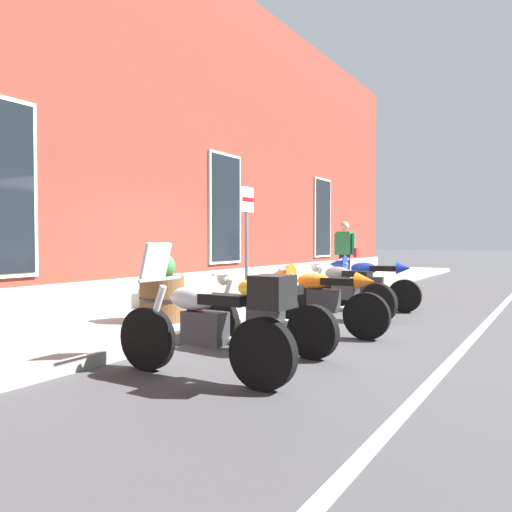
% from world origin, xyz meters
% --- Properties ---
extents(ground_plane, '(140.00, 140.00, 0.00)m').
position_xyz_m(ground_plane, '(0.00, 0.00, 0.00)').
color(ground_plane, '#38383A').
extents(sidewalk, '(33.16, 2.38, 0.15)m').
position_xyz_m(sidewalk, '(0.00, 1.19, 0.07)').
color(sidewalk, gray).
rests_on(sidewalk, ground_plane).
extents(lane_stripe, '(33.16, 0.12, 0.01)m').
position_xyz_m(lane_stripe, '(0.00, -3.20, 0.00)').
color(lane_stripe, silver).
rests_on(lane_stripe, ground_plane).
extents(brick_pub_facade, '(27.16, 6.76, 7.34)m').
position_xyz_m(brick_pub_facade, '(0.00, 5.71, 3.67)').
color(brick_pub_facade, maroon).
rests_on(brick_pub_facade, ground_plane).
extents(motorcycle_silver_touring, '(0.62, 2.07, 1.34)m').
position_xyz_m(motorcycle_silver_touring, '(-2.82, -1.35, 0.56)').
color(motorcycle_silver_touring, black).
rests_on(motorcycle_silver_touring, ground_plane).
extents(motorcycle_yellow_naked, '(0.62, 2.04, 0.96)m').
position_xyz_m(motorcycle_yellow_naked, '(-1.44, -1.10, 0.48)').
color(motorcycle_yellow_naked, black).
rests_on(motorcycle_yellow_naked, ground_plane).
extents(motorcycle_orange_sport, '(0.62, 2.02, 1.03)m').
position_xyz_m(motorcycle_orange_sport, '(-0.09, -1.21, 0.56)').
color(motorcycle_orange_sport, black).
rests_on(motorcycle_orange_sport, ground_plane).
extents(motorcycle_grey_naked, '(0.63, 2.00, 0.98)m').
position_xyz_m(motorcycle_grey_naked, '(1.52, -0.98, 0.49)').
color(motorcycle_grey_naked, black).
rests_on(motorcycle_grey_naked, ground_plane).
extents(motorcycle_blue_sport, '(0.62, 2.01, 1.07)m').
position_xyz_m(motorcycle_blue_sport, '(2.79, -0.94, 0.58)').
color(motorcycle_blue_sport, black).
rests_on(motorcycle_blue_sport, ground_plane).
extents(pedestrian_striped_shirt, '(0.24, 0.66, 1.72)m').
position_xyz_m(pedestrian_striped_shirt, '(5.70, 0.63, 1.12)').
color(pedestrian_striped_shirt, '#1E1E4C').
rests_on(pedestrian_striped_shirt, sidewalk).
extents(parking_sign, '(0.36, 0.07, 2.20)m').
position_xyz_m(parking_sign, '(0.87, 0.59, 1.58)').
color(parking_sign, '#4C4C51').
rests_on(parking_sign, sidewalk).
extents(barrel_planter, '(0.70, 0.70, 1.02)m').
position_xyz_m(barrel_planter, '(-1.04, 0.88, 0.57)').
color(barrel_planter, brown).
rests_on(barrel_planter, sidewalk).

